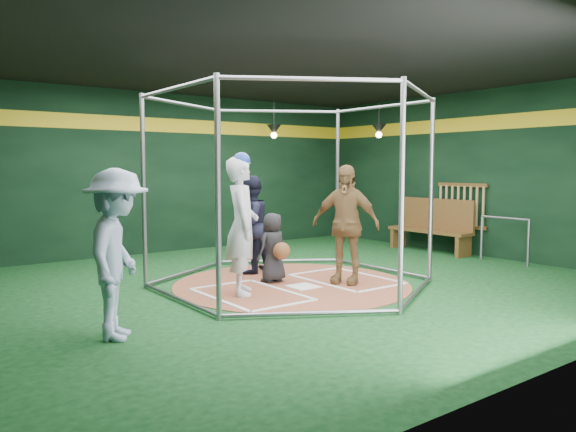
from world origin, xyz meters
TOP-DOWN VIEW (x-y plane):
  - room_shell at (0.00, 0.01)m, footprint 10.10×9.10m
  - clay_disc at (0.00, 0.00)m, footprint 3.80×3.80m
  - home_plate at (0.00, -0.30)m, footprint 0.43×0.43m
  - batter_box_left at (-0.95, -0.25)m, footprint 1.17×1.77m
  - batter_box_right at (0.95, -0.25)m, footprint 1.17×1.77m
  - batting_cage at (-0.00, -0.00)m, footprint 4.05×4.67m
  - bat_rack at (4.93, 0.40)m, footprint 0.07×1.25m
  - pendant_lamp_near at (2.20, 3.60)m, footprint 0.34×0.34m
  - pendant_lamp_far at (4.00, 2.00)m, footprint 0.34×0.34m
  - batter_figure at (-1.02, -0.13)m, footprint 0.78×0.88m
  - visitor_leopard at (0.73, -0.46)m, footprint 0.95×1.21m
  - catcher_figure at (-0.15, 0.29)m, footprint 0.60×0.61m
  - umpire at (-0.02, 1.20)m, footprint 1.01×0.90m
  - bystander_blue at (-3.24, -1.13)m, footprint 1.23×1.40m
  - dugout_bench at (4.64, 0.95)m, footprint 0.47×2.03m
  - steel_railing at (4.55, -0.89)m, footprint 0.05×1.06m

SIDE VIEW (x-z plane):
  - clay_disc at x=0.00m, z-range 0.00..0.01m
  - batter_box_left at x=-0.95m, z-range 0.01..0.02m
  - batter_box_right at x=0.95m, z-range 0.01..0.02m
  - home_plate at x=0.00m, z-range 0.01..0.02m
  - catcher_figure at x=-0.15m, z-range 0.01..1.14m
  - dugout_bench at x=4.64m, z-range 0.01..1.20m
  - steel_railing at x=4.55m, z-range 0.15..1.07m
  - umpire at x=-0.02m, z-range 0.01..1.73m
  - bystander_blue at x=-3.24m, z-range 0.00..1.88m
  - visitor_leopard at x=0.73m, z-range 0.01..1.92m
  - batter_figure at x=-1.02m, z-range 0.00..2.09m
  - bat_rack at x=4.93m, z-range 0.56..1.54m
  - batting_cage at x=0.00m, z-range 0.00..3.00m
  - room_shell at x=0.00m, z-range -0.01..3.52m
  - pendant_lamp_near at x=2.20m, z-range 2.29..3.19m
  - pendant_lamp_far at x=4.00m, z-range 2.29..3.19m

